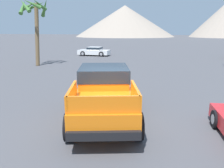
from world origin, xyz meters
TOP-DOWN VIEW (x-y plane):
  - ground_plane at (0.00, 0.00)m, footprint 320.00×320.00m
  - orange_pickup_truck at (-0.45, 0.67)m, footprint 3.46×5.33m
  - parked_car_white at (-8.61, 20.35)m, footprint 4.17×2.03m
  - palm_tree_tall at (-10.72, 11.03)m, footprint 2.78×2.71m
  - distant_mountain_range at (15.61, 117.85)m, footprint 124.55×73.74m

SIDE VIEW (x-z plane):
  - ground_plane at x=0.00m, z-range 0.00..0.00m
  - parked_car_white at x=-8.61m, z-range 0.02..1.17m
  - orange_pickup_truck at x=-0.45m, z-range 0.13..2.03m
  - palm_tree_tall at x=-10.72m, z-range 1.53..7.66m
  - distant_mountain_range at x=15.61m, z-range -1.96..18.32m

